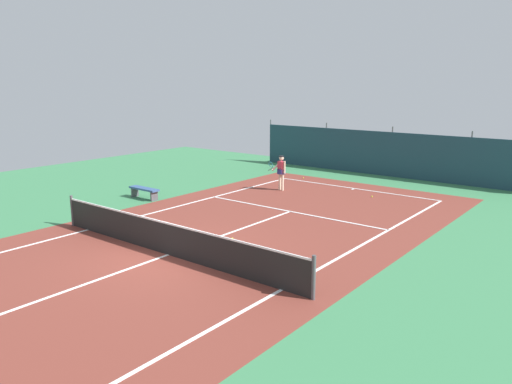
{
  "coord_description": "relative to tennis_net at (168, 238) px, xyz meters",
  "views": [
    {
      "loc": [
        10.65,
        -9.36,
        5.01
      ],
      "look_at": [
        -0.78,
        5.2,
        0.9
      ],
      "focal_mm": 34.78,
      "sensor_mm": 36.0,
      "label": 1
    }
  ],
  "objects": [
    {
      "name": "courtside_bench",
      "position": [
        -6.31,
        4.29,
        -0.14
      ],
      "size": [
        1.6,
        0.4,
        0.49
      ],
      "color": "#335184",
      "rests_on": "ground"
    },
    {
      "name": "tennis_ball_near_player",
      "position": [
        0.52,
        2.29,
        -0.48
      ],
      "size": [
        0.07,
        0.07,
        0.07
      ],
      "primitive_type": "sphere",
      "color": "#CCDB33",
      "rests_on": "ground"
    },
    {
      "name": "court_surface",
      "position": [
        0.0,
        0.0,
        -0.51
      ],
      "size": [
        11.02,
        26.6,
        0.01
      ],
      "color": "brown",
      "rests_on": "ground"
    },
    {
      "name": "parked_car",
      "position": [
        -1.1,
        18.98,
        0.33
      ],
      "size": [
        2.34,
        4.36,
        1.68
      ],
      "rotation": [
        0.0,
        0.0,
        -0.1
      ],
      "color": "maroon",
      "rests_on": "ground"
    },
    {
      "name": "tennis_net",
      "position": [
        0.0,
        0.0,
        0.0
      ],
      "size": [
        10.12,
        0.1,
        1.1
      ],
      "color": "black",
      "rests_on": "ground"
    },
    {
      "name": "ground_plane",
      "position": [
        0.0,
        0.0,
        -0.51
      ],
      "size": [
        36.0,
        36.0,
        0.0
      ],
      "primitive_type": "plane",
      "color": "#387A4C"
    },
    {
      "name": "back_fence",
      "position": [
        -0.0,
        16.48,
        0.16
      ],
      "size": [
        16.3,
        0.98,
        2.7
      ],
      "color": "#1E3D4C",
      "rests_on": "ground"
    },
    {
      "name": "tennis_ball_midcourt",
      "position": [
        -3.34,
        12.55,
        -0.48
      ],
      "size": [
        0.07,
        0.07,
        0.07
      ],
      "primitive_type": "sphere",
      "color": "#CCDB33",
      "rests_on": "ground"
    },
    {
      "name": "tennis_ball_by_sideline",
      "position": [
        1.44,
        10.74,
        -0.48
      ],
      "size": [
        0.07,
        0.07,
        0.07
      ],
      "primitive_type": "sphere",
      "color": "#CCDB33",
      "rests_on": "ground"
    },
    {
      "name": "tennis_player",
      "position": [
        -2.61,
        9.44,
        0.45
      ],
      "size": [
        0.81,
        0.68,
        1.64
      ],
      "rotation": [
        0.0,
        0.0,
        2.87
      ],
      "color": "beige",
      "rests_on": "ground"
    }
  ]
}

